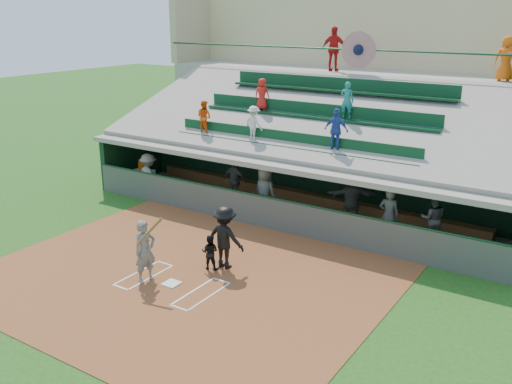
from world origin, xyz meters
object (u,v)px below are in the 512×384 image
Objects in this scene: white_table at (143,179)px; water_cooler at (143,166)px; batter_at_plate at (145,251)px; catcher at (210,252)px; home_plate at (172,283)px.

water_cooler is (0.02, 0.04, 0.58)m from white_table.
batter_at_plate is 1.88× the size of catcher.
catcher is at bearing -33.79° from water_cooler.
catcher is (1.00, 1.56, -0.36)m from batter_at_plate.
water_cooler is at bearing -54.91° from catcher.
water_cooler is at bearing 138.15° from home_plate.
white_table is 0.58m from water_cooler.
batter_at_plate is 2.25× the size of white_table.
water_cooler is at bearing 134.04° from batter_at_plate.
home_plate is 9.20m from water_cooler.
water_cooler is (-6.81, 6.10, 0.96)m from home_plate.
batter_at_plate is 8.79m from white_table.
home_plate is at bearing 56.38° from catcher.
water_cooler is (-6.11, 6.32, 0.09)m from batter_at_plate.
catcher is at bearing 57.25° from batter_at_plate.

